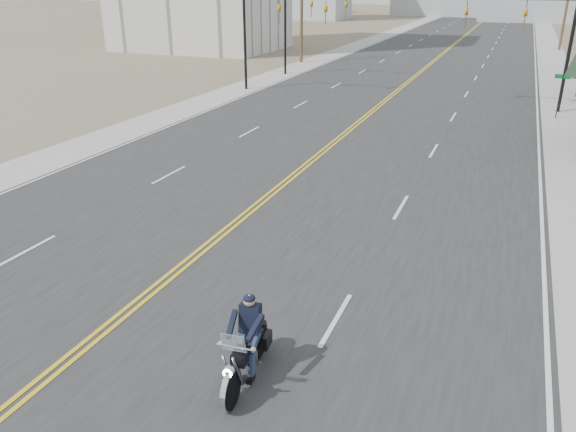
{
  "coord_description": "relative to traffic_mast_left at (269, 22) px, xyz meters",
  "views": [
    {
      "loc": [
        8.28,
        -7.33,
        7.72
      ],
      "look_at": [
        2.85,
        6.18,
        1.6
      ],
      "focal_mm": 35.0,
      "sensor_mm": 36.0,
      "label": 1
    }
  ],
  "objects": [
    {
      "name": "motorcyclist",
      "position": [
        12.89,
        -30.82,
        -4.01
      ],
      "size": [
        1.25,
        2.46,
        1.85
      ],
      "primitive_type": null,
      "rotation": [
        0.0,
        0.0,
        3.24
      ],
      "color": "black",
      "rests_on": "ground"
    },
    {
      "name": "ground_plane",
      "position": [
        8.98,
        -32.0,
        -4.94
      ],
      "size": [
        400.0,
        400.0,
        0.0
      ],
      "primitive_type": "plane",
      "color": "#776D56",
      "rests_on": "ground"
    },
    {
      "name": "traffic_mast_right",
      "position": [
        17.95,
        0.0,
        0.0
      ],
      "size": [
        7.1,
        0.26,
        7.0
      ],
      "color": "black",
      "rests_on": "ground"
    },
    {
      "name": "sidewalk_right",
      "position": [
        20.48,
        38.0,
        -4.93
      ],
      "size": [
        3.0,
        200.0,
        0.01
      ],
      "primitive_type": "cube",
      "color": "#A5A5A0",
      "rests_on": "ground"
    },
    {
      "name": "road",
      "position": [
        8.98,
        38.0,
        -4.93
      ],
      "size": [
        20.0,
        200.0,
        0.01
      ],
      "primitive_type": "cube",
      "color": "#303033",
      "rests_on": "ground"
    },
    {
      "name": "traffic_mast_far",
      "position": [
        -0.33,
        8.0,
        -0.06
      ],
      "size": [
        6.1,
        0.26,
        7.0
      ],
      "color": "black",
      "rests_on": "ground"
    },
    {
      "name": "sidewalk_left",
      "position": [
        -2.52,
        38.0,
        -4.93
      ],
      "size": [
        3.0,
        200.0,
        0.01
      ],
      "primitive_type": "cube",
      "color": "#A5A5A0",
      "rests_on": "ground"
    },
    {
      "name": "street_sign",
      "position": [
        19.78,
        -2.0,
        -3.13
      ],
      "size": [
        0.9,
        0.06,
        2.62
      ],
      "color": "black",
      "rests_on": "ground"
    },
    {
      "name": "traffic_mast_left",
      "position": [
        0.0,
        0.0,
        0.0
      ],
      "size": [
        7.1,
        0.26,
        7.0
      ],
      "color": "black",
      "rests_on": "ground"
    },
    {
      "name": "utility_pole_left",
      "position": [
        -3.52,
        16.0,
        0.54
      ],
      "size": [
        2.2,
        0.3,
        10.5
      ],
      "color": "brown",
      "rests_on": "ground"
    }
  ]
}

